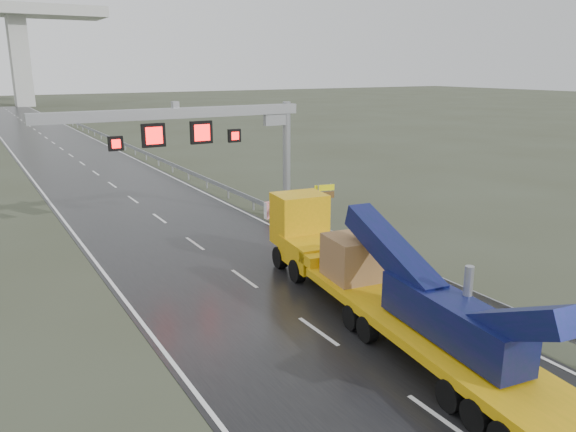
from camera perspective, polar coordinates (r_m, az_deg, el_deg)
ground at (r=17.80m, az=10.51°, el=-16.48°), size 400.00×400.00×0.00m
road at (r=53.09m, az=-18.95°, el=4.13°), size 11.00×200.00×0.02m
guardrail at (r=45.21m, az=-8.75°, el=3.90°), size 0.20×140.00×1.40m
sign_gantry at (r=31.97m, az=-7.64°, el=8.34°), size 14.90×1.20×7.42m
heavy_haul_truck at (r=21.43m, az=8.28°, el=-5.97°), size 4.69×17.92×4.17m
exit_sign_pair at (r=34.83m, az=3.71°, el=2.19°), size 1.26×0.37×2.21m
striped_barrier at (r=35.10m, az=-1.89°, el=0.60°), size 0.64×0.37×1.06m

